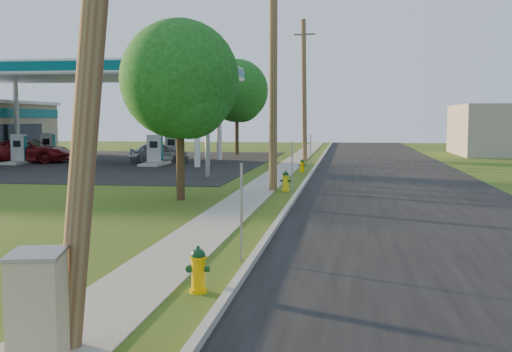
{
  "coord_description": "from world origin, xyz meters",
  "views": [
    {
      "loc": [
        2.36,
        -8.44,
        2.89
      ],
      "look_at": [
        0.0,
        8.0,
        1.4
      ],
      "focal_mm": 45.0,
      "sensor_mm": 36.0,
      "label": 1
    }
  ],
  "objects": [
    {
      "name": "car_red",
      "position": [
        -18.39,
        31.1,
        0.78
      ],
      "size": [
        5.72,
        2.78,
        1.57
      ],
      "primitive_type": "imported",
      "rotation": [
        0.0,
        0.0,
        1.6
      ],
      "color": "maroon",
      "rests_on": "ground"
    },
    {
      "name": "tree_lot",
      "position": [
        -6.37,
        42.23,
        4.92
      ],
      "size": [
        5.04,
        5.04,
        7.63
      ],
      "color": "#3E2B15",
      "rests_on": "ground"
    },
    {
      "name": "hydrant_mid",
      "position": [
        -0.07,
        16.86,
        0.41
      ],
      "size": [
        0.43,
        0.38,
        0.83
      ],
      "color": "yellow",
      "rests_on": "ground"
    },
    {
      "name": "utility_pole_mid",
      "position": [
        -0.6,
        17.0,
        4.95
      ],
      "size": [
        1.4,
        0.32,
        9.8
      ],
      "color": "brown",
      "rests_on": "ground"
    },
    {
      "name": "gas_canopy",
      "position": [
        -14.0,
        32.0,
        5.9
      ],
      "size": [
        18.18,
        9.18,
        6.4
      ],
      "color": "silver",
      "rests_on": "ground"
    },
    {
      "name": "fuel_pump_ne",
      "position": [
        -9.5,
        30.0,
        0.72
      ],
      "size": [
        1.2,
        3.2,
        1.9
      ],
      "color": "#A9A79B",
      "rests_on": "ground"
    },
    {
      "name": "fuel_pump_sw",
      "position": [
        -18.5,
        34.0,
        0.72
      ],
      "size": [
        1.2,
        3.2,
        1.9
      ],
      "color": "#A9A79B",
      "rests_on": "ground"
    },
    {
      "name": "utility_pole_far",
      "position": [
        -0.6,
        35.0,
        4.8
      ],
      "size": [
        1.4,
        0.32,
        9.5
      ],
      "color": "brown",
      "rests_on": "ground"
    },
    {
      "name": "tree_verge",
      "position": [
        -3.43,
        13.6,
        4.11
      ],
      "size": [
        4.21,
        4.21,
        6.39
      ],
      "color": "#3E2B15",
      "rests_on": "ground"
    },
    {
      "name": "fuel_pump_se",
      "position": [
        -9.5,
        34.0,
        0.72
      ],
      "size": [
        1.2,
        3.2,
        1.9
      ],
      "color": "#A9A79B",
      "rests_on": "ground"
    },
    {
      "name": "sign_post_far",
      "position": [
        0.25,
        28.2,
        1.0
      ],
      "size": [
        0.05,
        0.04,
        2.0
      ],
      "primitive_type": "cube",
      "color": "gray",
      "rests_on": "ground"
    },
    {
      "name": "price_pylon",
      "position": [
        -4.5,
        22.5,
        5.43
      ],
      "size": [
        0.34,
        2.04,
        6.85
      ],
      "color": "gray",
      "rests_on": "ground"
    },
    {
      "name": "fuel_pump_nw",
      "position": [
        -18.5,
        30.0,
        0.72
      ],
      "size": [
        1.2,
        3.2,
        1.9
      ],
      "color": "#A9A79B",
      "rests_on": "ground"
    },
    {
      "name": "utility_cabinet",
      "position": [
        -1.18,
        -1.6,
        0.68
      ],
      "size": [
        0.78,
        0.92,
        1.36
      ],
      "color": "tan",
      "rests_on": "ground"
    },
    {
      "name": "ground_plane",
      "position": [
        0.0,
        0.0,
        0.0
      ],
      "size": [
        140.0,
        140.0,
        0.0
      ],
      "primitive_type": "plane",
      "color": "#345111",
      "rests_on": "ground"
    },
    {
      "name": "car_silver",
      "position": [
        -10.0,
        32.55,
        0.67
      ],
      "size": [
        4.25,
        2.97,
        1.34
      ],
      "primitive_type": "imported",
      "rotation": [
        0.0,
        0.0,
        1.96
      ],
      "color": "#9FA1A6",
      "rests_on": "ground"
    },
    {
      "name": "forecourt",
      "position": [
        -16.0,
        32.0,
        0.01
      ],
      "size": [
        26.0,
        28.0,
        0.02
      ],
      "primitive_type": "cube",
      "color": "black",
      "rests_on": "ground"
    },
    {
      "name": "sign_post_near",
      "position": [
        0.25,
        4.2,
        1.0
      ],
      "size": [
        0.05,
        0.04,
        2.0
      ],
      "primitive_type": "cube",
      "color": "gray",
      "rests_on": "ground"
    },
    {
      "name": "sidewalk",
      "position": [
        -1.25,
        10.0,
        0.01
      ],
      "size": [
        1.5,
        120.0,
        0.03
      ],
      "primitive_type": "cube",
      "color": "#9C998E",
      "rests_on": "ground"
    },
    {
      "name": "hydrant_far",
      "position": [
        -0.08,
        26.11,
        0.35
      ],
      "size": [
        0.37,
        0.33,
        0.72
      ],
      "color": "#DBAC00",
      "rests_on": "ground"
    },
    {
      "name": "curb",
      "position": [
        0.5,
        10.0,
        0.07
      ],
      "size": [
        0.15,
        120.0,
        0.15
      ],
      "primitive_type": "cube",
      "color": "#A9A79B",
      "rests_on": "ground"
    },
    {
      "name": "road",
      "position": [
        4.5,
        10.0,
        0.01
      ],
      "size": [
        8.0,
        120.0,
        0.02
      ],
      "primitive_type": "cube",
      "color": "black",
      "rests_on": "ground"
    },
    {
      "name": "sign_post_mid",
      "position": [
        0.25,
        16.0,
        1.0
      ],
      "size": [
        0.05,
        0.04,
        2.0
      ],
      "primitive_type": "cube",
      "color": "gray",
      "rests_on": "ground"
    },
    {
      "name": "hydrant_near",
      "position": [
        -0.08,
        1.78,
        0.38
      ],
      "size": [
        0.4,
        0.36,
        0.78
      ],
      "color": "#F9B600",
      "rests_on": "ground"
    }
  ]
}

